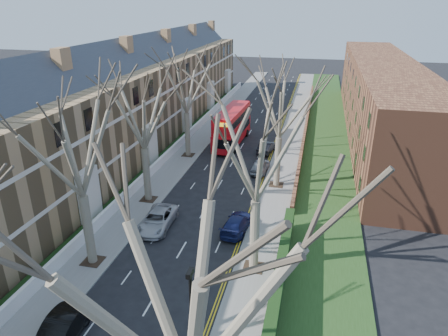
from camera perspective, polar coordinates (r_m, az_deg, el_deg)
The scene contains 19 objects.
pavement_left at distance 58.77m, azimuth -2.05°, elevation 5.59°, with size 3.00×102.00×0.12m, color slate.
pavement_right at distance 56.89m, azimuth 9.73°, elevation 4.67°, with size 3.00×102.00×0.12m, color slate.
terrace_left at distance 52.74m, azimuth -12.63°, elevation 9.19°, with size 9.70×78.00×13.60m.
flats_right at distance 59.98m, azimuth 21.46°, elevation 9.25°, with size 13.97×54.00×10.00m.
wall_hedge_right at distance 23.71m, azimuth 6.83°, elevation -21.12°, with size 0.70×24.00×1.80m.
front_wall_left at distance 51.83m, azimuth -6.17°, elevation 3.72°, with size 0.30×78.00×1.00m.
grass_verge_right at distance 56.80m, azimuth 14.27°, elevation 4.35°, with size 6.00×102.00×0.06m.
tree_left_mid at distance 26.93m, azimuth -20.65°, elevation 4.16°, with size 10.50×10.50×14.71m.
tree_left_far at distance 35.37m, azimuth -11.80°, elevation 8.86°, with size 10.15×10.15×14.22m.
tree_left_dist at distance 46.21m, azimuth -5.55°, elevation 12.85°, with size 10.50×10.50×14.71m.
tree_right_near at distance 12.34m, azimuth -5.68°, elevation -15.72°, with size 10.85×10.85×15.20m.
tree_right_mid at distance 24.63m, azimuth 4.86°, elevation 3.91°, with size 10.50×10.50×14.71m.
tree_right_far at distance 38.12m, azimuth 8.17°, elevation 10.10°, with size 10.15×10.15×14.22m.
double_decker_bus at distance 52.18m, azimuth 1.16°, elevation 5.84°, with size 3.11×10.93×4.53m.
car_left_mid at distance 25.29m, azimuth -22.38°, elevation -20.76°, with size 1.63×4.68×1.54m, color black.
car_left_far at distance 33.82m, azimuth -9.50°, elevation -7.30°, with size 2.33×5.05×1.40m, color #ACADB2.
car_right_near at distance 32.98m, azimuth 1.86°, elevation -7.91°, with size 1.83×4.51×1.31m, color #161C4E.
car_right_mid at distance 44.01m, azimuth 5.17°, elevation 0.32°, with size 1.67×4.16×1.42m, color gray.
car_right_far at distance 49.79m, azimuth 6.08°, elevation 2.98°, with size 1.45×4.14×1.37m, color black.
Camera 1 is at (9.07, -15.05, 17.54)m, focal length 32.00 mm.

